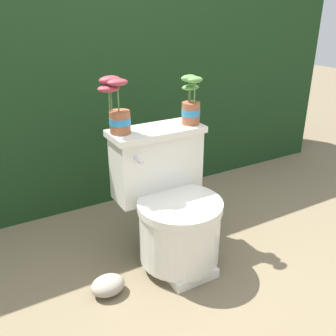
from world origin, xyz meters
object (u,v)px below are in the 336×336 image
object	(u,v)px
toilet	(171,207)
garden_stone	(108,285)
potted_plant_midleft	(191,104)
potted_plant_left	(117,108)

from	to	relation	value
toilet	garden_stone	bearing A→B (deg)	-166.50
toilet	potted_plant_midleft	world-z (taller)	potted_plant_midleft
toilet	potted_plant_left	size ratio (longest dim) A/B	2.51
potted_plant_midleft	toilet	bearing A→B (deg)	-145.80
potted_plant_left	potted_plant_midleft	bearing A→B (deg)	-6.06
toilet	potted_plant_left	distance (m)	0.52
toilet	garden_stone	world-z (taller)	toilet
potted_plant_left	garden_stone	xyz separation A→B (m)	(-0.19, -0.25, -0.70)
potted_plant_midleft	garden_stone	size ratio (longest dim) A/B	1.55
potted_plant_left	garden_stone	bearing A→B (deg)	-127.31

